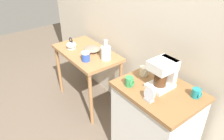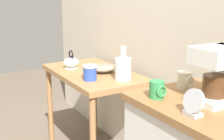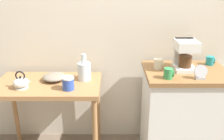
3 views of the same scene
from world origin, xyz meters
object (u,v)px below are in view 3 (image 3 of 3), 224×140
object	(u,v)px
canister_enamel	(68,83)
coffee_maker	(185,53)
glass_carafe_vase	(84,71)
mug_tall_green	(168,73)
table_clock	(200,73)
bowl_stoneware	(54,77)
teakettle	(21,83)
mug_small_cream	(158,64)
mug_dark_teal	(210,61)

from	to	relation	value
canister_enamel	coffee_maker	xyz separation A→B (m)	(0.99, 0.18, 0.20)
glass_carafe_vase	mug_tall_green	bearing A→B (deg)	-19.97
glass_carafe_vase	mug_tall_green	distance (m)	0.75
glass_carafe_vase	canister_enamel	bearing A→B (deg)	-118.09
coffee_maker	mug_tall_green	bearing A→B (deg)	-129.14
canister_enamel	mug_tall_green	distance (m)	0.82
coffee_maker	canister_enamel	bearing A→B (deg)	-169.90
coffee_maker	table_clock	world-z (taller)	coffee_maker
canister_enamel	table_clock	distance (m)	1.07
bowl_stoneware	teakettle	world-z (taller)	teakettle
bowl_stoneware	canister_enamel	world-z (taller)	canister_enamel
teakettle	canister_enamel	xyz separation A→B (m)	(0.40, -0.03, 0.01)
mug_tall_green	table_clock	world-z (taller)	table_clock
table_clock	mug_tall_green	bearing A→B (deg)	177.46
table_clock	mug_small_cream	bearing A→B (deg)	141.75
teakettle	coffee_maker	world-z (taller)	coffee_maker
canister_enamel	mug_tall_green	size ratio (longest dim) A/B	1.29
coffee_maker	mug_small_cream	bearing A→B (deg)	-179.54
canister_enamel	mug_dark_teal	xyz separation A→B (m)	(1.26, 0.28, 0.10)
mug_dark_teal	table_clock	size ratio (longest dim) A/B	0.67
bowl_stoneware	coffee_maker	xyz separation A→B (m)	(1.15, -0.01, 0.22)
canister_enamel	mug_small_cream	distance (m)	0.80
coffee_maker	mug_dark_teal	xyz separation A→B (m)	(0.27, 0.10, -0.10)
mug_dark_teal	table_clock	world-z (taller)	table_clock
mug_dark_teal	glass_carafe_vase	bearing A→B (deg)	-176.49
mug_small_cream	table_clock	world-z (taller)	table_clock
mug_tall_green	table_clock	bearing A→B (deg)	-2.54
mug_dark_teal	table_clock	xyz separation A→B (m)	(-0.20, -0.34, 0.01)
bowl_stoneware	mug_tall_green	size ratio (longest dim) A/B	2.42
mug_tall_green	table_clock	xyz separation A→B (m)	(0.25, -0.01, 0.01)
bowl_stoneware	glass_carafe_vase	bearing A→B (deg)	4.97
glass_carafe_vase	coffee_maker	distance (m)	0.90
mug_dark_teal	bowl_stoneware	bearing A→B (deg)	-176.22
coffee_maker	teakettle	bearing A→B (deg)	-173.89
mug_small_cream	mug_tall_green	bearing A→B (deg)	-79.07
glass_carafe_vase	bowl_stoneware	bearing A→B (deg)	-175.03
bowl_stoneware	mug_dark_teal	world-z (taller)	mug_dark_teal
coffee_maker	mug_dark_teal	size ratio (longest dim) A/B	3.31
bowl_stoneware	table_clock	distance (m)	1.25
canister_enamel	table_clock	bearing A→B (deg)	-2.99
canister_enamel	teakettle	bearing A→B (deg)	175.99
bowl_stoneware	coffee_maker	distance (m)	1.17
glass_carafe_vase	table_clock	xyz separation A→B (m)	(0.95, -0.27, 0.08)
mug_small_cream	mug_tall_green	distance (m)	0.22
glass_carafe_vase	mug_dark_teal	world-z (taller)	glass_carafe_vase
teakettle	mug_dark_teal	world-z (taller)	mug_dark_teal
glass_carafe_vase	coffee_maker	xyz separation A→B (m)	(0.88, -0.03, 0.17)
mug_small_cream	mug_dark_teal	size ratio (longest dim) A/B	1.16
teakettle	canister_enamel	world-z (taller)	teakettle
teakettle	mug_dark_teal	distance (m)	1.68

